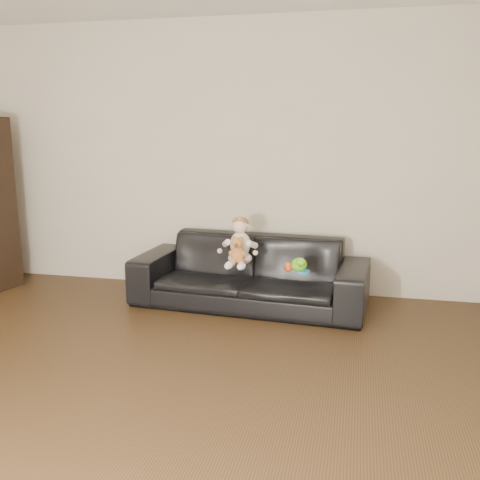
% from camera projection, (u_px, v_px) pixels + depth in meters
% --- Properties ---
extents(floor, '(5.50, 5.50, 0.00)m').
position_uv_depth(floor, '(92.00, 433.00, 2.84)').
color(floor, '#3E2916').
rests_on(floor, ground).
extents(wall_back, '(5.00, 0.00, 5.00)m').
position_uv_depth(wall_back, '(220.00, 158.00, 5.20)').
color(wall_back, '#BFB5A0').
rests_on(wall_back, ground).
extents(sofa, '(2.15, 0.97, 0.61)m').
position_uv_depth(sofa, '(250.00, 272.00, 4.84)').
color(sofa, black).
rests_on(sofa, floor).
extents(baby, '(0.29, 0.36, 0.43)m').
position_uv_depth(baby, '(240.00, 244.00, 4.69)').
color(baby, silver).
rests_on(baby, sofa).
extents(teddy_bear, '(0.14, 0.14, 0.23)m').
position_uv_depth(teddy_bear, '(238.00, 250.00, 4.57)').
color(teddy_bear, '#B57133').
rests_on(teddy_bear, sofa).
extents(toy_green, '(0.14, 0.17, 0.11)m').
position_uv_depth(toy_green, '(299.00, 265.00, 4.51)').
color(toy_green, '#69D218').
rests_on(toy_green, sofa).
extents(toy_rattle, '(0.08, 0.08, 0.07)m').
position_uv_depth(toy_rattle, '(288.00, 268.00, 4.49)').
color(toy_rattle, '#CC4218').
rests_on(toy_rattle, sofa).
extents(toy_blue_disc, '(0.12, 0.12, 0.02)m').
position_uv_depth(toy_blue_disc, '(303.00, 272.00, 4.47)').
color(toy_blue_disc, '#1B92D9').
rests_on(toy_blue_disc, sofa).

